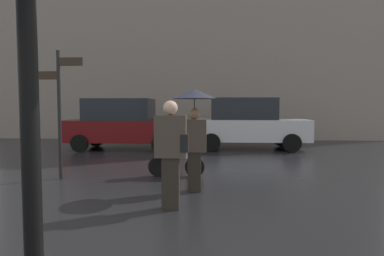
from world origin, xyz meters
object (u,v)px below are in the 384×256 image
pedestrian_with_umbrella (194,116)px  pedestrian_with_bag (171,148)px  parked_car_left (124,124)px  parked_car_right (247,123)px  parked_scooter (174,153)px  street_signpost (59,101)px

pedestrian_with_umbrella → pedestrian_with_bag: bearing=127.7°
pedestrian_with_umbrella → parked_car_left: pedestrian_with_umbrella is taller
parked_car_left → parked_car_right: size_ratio=1.02×
parked_car_right → parked_car_left: bearing=175.2°
pedestrian_with_umbrella → parked_car_left: size_ratio=0.43×
pedestrian_with_umbrella → parked_scooter: size_ratio=1.49×
parked_scooter → parked_car_left: (-2.52, 4.78, 0.43)m
parked_car_left → parked_scooter: bearing=131.1°
pedestrian_with_bag → parked_car_right: 7.85m
pedestrian_with_bag → parked_car_left: size_ratio=0.38×
parked_scooter → parked_car_left: bearing=133.0°
parked_car_right → pedestrian_with_bag: bearing=-114.2°
pedestrian_with_umbrella → parked_car_right: parked_car_right is taller
pedestrian_with_umbrella → parked_scooter: bearing=-14.7°
parked_car_right → pedestrian_with_umbrella: bearing=-114.1°
street_signpost → parked_scooter: bearing=9.5°
pedestrian_with_umbrella → street_signpost: size_ratio=0.68×
pedestrian_with_bag → parked_car_right: bearing=116.8°
parked_scooter → street_signpost: (-2.53, -0.42, 1.20)m
parked_car_left → parked_car_right: bearing=-161.9°
street_signpost → pedestrian_with_umbrella: bearing=-16.4°
parked_car_left → street_signpost: (-0.01, -5.20, 0.77)m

